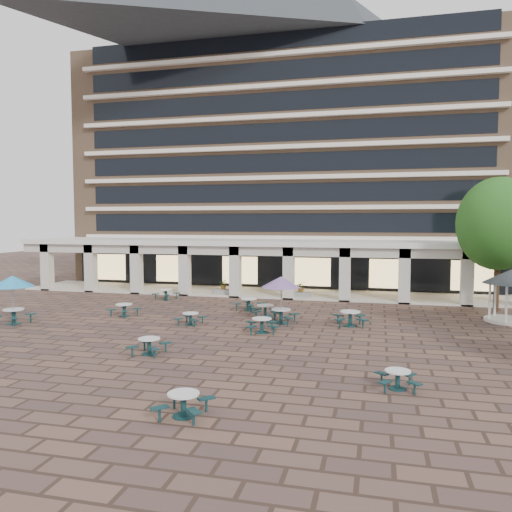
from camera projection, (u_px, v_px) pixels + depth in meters
The scene contains 19 objects.
ground at pixel (208, 333), 26.53m from camera, with size 120.00×120.00×0.00m, color brown.
apartment_building at pixel (291, 155), 50.31m from camera, with size 40.00×15.50×25.20m.
retail_arcade at pixel (268, 257), 40.65m from camera, with size 42.00×6.60×4.40m.
picnic_table_1 at pixel (149, 345), 22.19m from camera, with size 1.70×1.70×0.74m.
picnic_table_2 at pixel (183, 402), 15.11m from camera, with size 1.65×1.65×0.74m.
picnic_table_3 at pixel (398, 378), 17.59m from camera, with size 1.64×1.64×0.68m.
picnic_table_4 at pixel (12, 283), 28.68m from camera, with size 2.41×2.41×2.79m.
picnic_table_5 at pixel (191, 318), 28.52m from camera, with size 1.67×1.67×0.69m.
picnic_table_6 at pixel (281, 284), 28.80m from camera, with size 2.36×2.36×2.72m.
picnic_table_7 at pixel (350, 317), 28.15m from camera, with size 2.14×2.14×0.86m.
picnic_table_8 at pixel (124, 309), 31.14m from camera, with size 2.00×2.00×0.77m.
picnic_table_9 at pixel (249, 303), 33.20m from camera, with size 2.16×2.16×0.80m.
picnic_table_10 at pixel (262, 324), 26.48m from camera, with size 2.07×2.07×0.79m.
picnic_table_12 at pixel (166, 293), 37.83m from camera, with size 2.00×2.00×0.77m.
picnic_table_13 at pixel (265, 310), 30.71m from camera, with size 2.02×2.02×0.78m.
gazebo at pixel (512, 282), 29.33m from camera, with size 3.32×3.32×3.09m.
tree_east_c at pixel (498, 224), 32.43m from camera, with size 5.29×5.29×8.81m.
planter_left at pixel (224, 289), 39.75m from camera, with size 1.50×0.65×1.32m.
planter_right at pixel (301, 291), 38.26m from camera, with size 1.50×0.85×1.34m.
Camera 1 is at (8.73, -24.81, 5.93)m, focal length 35.00 mm.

